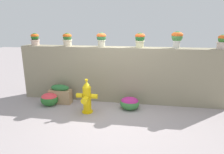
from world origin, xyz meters
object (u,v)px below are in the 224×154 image
object	(u,v)px
potted_plant_0	(35,39)
flower_bush_left	(49,99)
potted_plant_4	(177,37)
potted_plant_5	(223,41)
potted_plant_3	(140,39)
planter_box	(60,94)
fire_hydrant	(87,98)
potted_plant_1	(67,39)
potted_plant_2	(101,38)
flower_bush_right	(130,103)

from	to	relation	value
potted_plant_0	flower_bush_left	world-z (taller)	potted_plant_0
potted_plant_4	potted_plant_5	size ratio (longest dim) A/B	1.19
potted_plant_3	planter_box	xyz separation A→B (m)	(-2.13, -0.51, -1.52)
potted_plant_5	planter_box	size ratio (longest dim) A/B	0.59
potted_plant_4	fire_hydrant	size ratio (longest dim) A/B	0.50
potted_plant_5	planter_box	xyz separation A→B (m)	(-4.18, -0.48, -1.49)
potted_plant_5	fire_hydrant	size ratio (longest dim) A/B	0.42
potted_plant_5	potted_plant_1	bearing A→B (deg)	-179.89
potted_plant_0	planter_box	distance (m)	1.80
potted_plant_2	potted_plant_5	world-z (taller)	potted_plant_2
potted_plant_4	flower_bush_left	world-z (taller)	potted_plant_4
potted_plant_5	flower_bush_left	distance (m)	4.74
potted_plant_0	flower_bush_right	world-z (taller)	potted_plant_0
flower_bush_right	potted_plant_3	bearing A→B (deg)	72.51
potted_plant_2	flower_bush_right	bearing A→B (deg)	-32.88
potted_plant_2	flower_bush_right	xyz separation A→B (m)	(0.85, -0.55, -1.61)
potted_plant_2	planter_box	xyz separation A→B (m)	(-1.09, -0.47, -1.52)
potted_plant_4	fire_hydrant	distance (m)	2.77
potted_plant_2	flower_bush_right	world-z (taller)	potted_plant_2
potted_plant_0	flower_bush_left	bearing A→B (deg)	-47.04
potted_plant_3	potted_plant_4	size ratio (longest dim) A/B	0.89
potted_plant_1	planter_box	distance (m)	1.57
potted_plant_4	potted_plant_5	bearing A→B (deg)	-0.76
fire_hydrant	planter_box	bearing A→B (deg)	152.65
potted_plant_3	flower_bush_right	world-z (taller)	potted_plant_3
potted_plant_2	fire_hydrant	distance (m)	1.68
potted_plant_3	flower_bush_left	world-z (taller)	potted_plant_3
flower_bush_left	flower_bush_right	distance (m)	2.19
fire_hydrant	flower_bush_left	xyz separation A→B (m)	(-1.15, 0.27, -0.21)
potted_plant_3	planter_box	size ratio (longest dim) A/B	0.63
potted_plant_1	flower_bush_left	distance (m)	1.74
potted_plant_5	flower_bush_right	size ratio (longest dim) A/B	0.73
potted_plant_0	potted_plant_2	world-z (taller)	potted_plant_2
potted_plant_2	flower_bush_left	world-z (taller)	potted_plant_2
potted_plant_3	flower_bush_left	bearing A→B (deg)	-163.50
flower_bush_left	flower_bush_right	size ratio (longest dim) A/B	0.94
potted_plant_0	planter_box	xyz separation A→B (m)	(0.89, -0.51, -1.48)
flower_bush_left	potted_plant_5	bearing A→B (deg)	8.64
potted_plant_1	fire_hydrant	bearing A→B (deg)	-49.78
potted_plant_2	potted_plant_3	bearing A→B (deg)	2.43
potted_plant_4	flower_bush_left	bearing A→B (deg)	-168.33
potted_plant_2	flower_bush_left	size ratio (longest dim) A/B	0.82
potted_plant_1	fire_hydrant	distance (m)	1.83
flower_bush_right	planter_box	distance (m)	1.95
potted_plant_4	flower_bush_right	distance (m)	2.09
fire_hydrant	planter_box	distance (m)	1.03
potted_plant_2	planter_box	bearing A→B (deg)	-156.85
potted_plant_4	potted_plant_5	world-z (taller)	potted_plant_4
flower_bush_right	planter_box	bearing A→B (deg)	177.49
potted_plant_2	flower_bush_right	distance (m)	1.90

